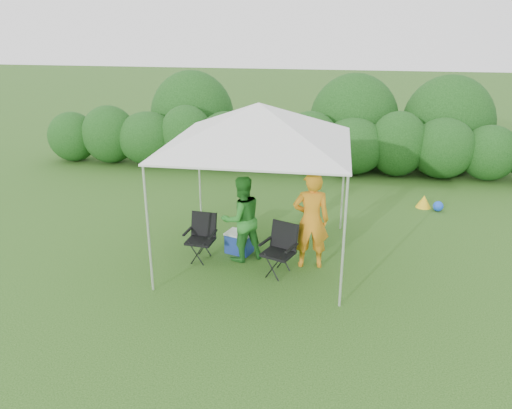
% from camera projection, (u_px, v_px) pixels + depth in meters
% --- Properties ---
extents(ground, '(70.00, 70.00, 0.00)m').
position_uv_depth(ground, '(254.00, 268.00, 8.82)').
color(ground, '#335E1E').
extents(hedge, '(14.71, 1.53, 1.80)m').
position_uv_depth(hedge, '(290.00, 143.00, 14.06)').
color(hedge, '#1C4C17').
rests_on(hedge, ground).
extents(canopy, '(3.10, 3.10, 2.83)m').
position_uv_depth(canopy, '(259.00, 124.00, 8.41)').
color(canopy, silver).
rests_on(canopy, ground).
extents(chair_right, '(0.67, 0.64, 0.89)m').
position_uv_depth(chair_right, '(281.00, 246.00, 8.50)').
color(chair_right, black).
rests_on(chair_right, ground).
extents(chair_left, '(0.57, 0.52, 0.85)m').
position_uv_depth(chair_left, '(202.00, 234.00, 9.03)').
color(chair_left, black).
rests_on(chair_left, ground).
extents(man, '(0.69, 0.50, 1.75)m').
position_uv_depth(man, '(311.00, 220.00, 8.60)').
color(man, orange).
rests_on(man, ground).
extents(woman, '(0.97, 0.93, 1.58)m').
position_uv_depth(woman, '(242.00, 219.00, 8.89)').
color(woman, '#297A28').
rests_on(woman, ground).
extents(cooler, '(0.56, 0.48, 0.40)m').
position_uv_depth(cooler, '(239.00, 242.00, 9.34)').
color(cooler, navy).
rests_on(cooler, ground).
extents(bottle, '(0.07, 0.07, 0.27)m').
position_uv_depth(bottle, '(242.00, 227.00, 9.17)').
color(bottle, '#592D0C').
rests_on(bottle, cooler).
extents(lawn_toy, '(0.58, 0.48, 0.29)m').
position_uv_depth(lawn_toy, '(427.00, 203.00, 11.51)').
color(lawn_toy, yellow).
rests_on(lawn_toy, ground).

